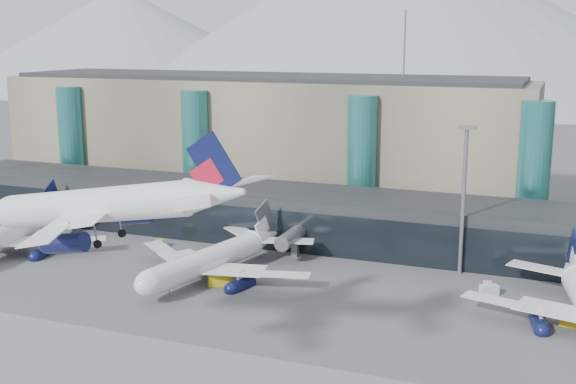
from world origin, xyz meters
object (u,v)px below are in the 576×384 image
object	(u,v)px
veh_b	(159,244)
veh_e	(571,321)
jet_parked_left	(17,225)
jet_parked_mid	(221,249)
veh_h	(220,278)
hero_jet	(121,196)
veh_g	(488,286)
lightmast_mid	(464,192)
veh_d	(489,290)

from	to	relation	value
veh_b	veh_e	bearing A→B (deg)	-114.47
jet_parked_left	jet_parked_mid	size ratio (longest dim) A/B	1.01
jet_parked_left	jet_parked_mid	distance (m)	43.41
jet_parked_left	veh_e	size ratio (longest dim) A/B	13.29
jet_parked_mid	veh_h	distance (m)	6.26
veh_e	veh_h	distance (m)	53.97
hero_jet	veh_g	size ratio (longest dim) A/B	14.97
hero_jet	jet_parked_mid	bearing A→B (deg)	102.27
veh_b	veh_g	bearing A→B (deg)	-106.48
jet_parked_left	veh_h	xyz separation A→B (m)	(45.59, -4.72, -3.59)
lightmast_mid	jet_parked_left	distance (m)	83.58
veh_b	veh_h	distance (m)	25.38
jet_parked_mid	veh_d	size ratio (longest dim) A/B	13.42
jet_parked_left	veh_d	bearing A→B (deg)	-94.61
veh_h	veh_d	bearing A→B (deg)	-18.41
jet_parked_mid	veh_g	distance (m)	44.57
veh_d	jet_parked_left	bearing A→B (deg)	153.63
veh_e	veh_g	xyz separation A→B (m)	(-12.51, 10.86, -0.15)
lightmast_mid	veh_h	distance (m)	43.36
veh_e	veh_h	bearing A→B (deg)	-170.95
lightmast_mid	veh_h	size ratio (longest dim) A/B	6.50
veh_g	veh_h	bearing A→B (deg)	-83.73
veh_e	veh_h	xyz separation A→B (m)	(-53.92, -2.26, 0.27)
jet_parked_mid	veh_d	world-z (taller)	jet_parked_mid
veh_b	hero_jet	bearing A→B (deg)	-166.93
jet_parked_mid	veh_e	bearing A→B (deg)	-79.62
jet_parked_left	veh_h	distance (m)	45.97
veh_d	veh_g	world-z (taller)	veh_d
lightmast_mid	veh_e	distance (m)	28.81
lightmast_mid	veh_b	world-z (taller)	lightmast_mid
veh_h	jet_parked_left	bearing A→B (deg)	140.86
veh_h	veh_g	bearing A→B (deg)	-15.65
jet_parked_mid	jet_parked_left	bearing A→B (deg)	102.87
lightmast_mid	jet_parked_mid	size ratio (longest dim) A/B	0.68
veh_d	veh_e	size ratio (longest dim) A/B	0.98
jet_parked_left	jet_parked_mid	xyz separation A→B (m)	(43.41, -0.01, -0.09)
veh_b	veh_d	xyz separation A→B (m)	(62.44, -3.76, 0.07)
hero_jet	jet_parked_left	xyz separation A→B (m)	(-52.41, 41.53, -18.48)
hero_jet	veh_e	world-z (taller)	hero_jet
jet_parked_left	veh_h	world-z (taller)	jet_parked_left
jet_parked_mid	veh_e	distance (m)	56.29
lightmast_mid	veh_b	bearing A→B (deg)	-174.56
jet_parked_left	veh_g	size ratio (longest dim) A/B	16.83
veh_g	jet_parked_left	bearing A→B (deg)	-95.79
veh_b	veh_g	xyz separation A→B (m)	(62.01, -1.71, -0.07)
hero_jet	jet_parked_left	world-z (taller)	hero_jet
hero_jet	veh_g	bearing A→B (deg)	55.33
jet_parked_mid	veh_d	xyz separation A→B (m)	(44.02, 6.36, -3.79)
jet_parked_left	lightmast_mid	bearing A→B (deg)	-88.00
jet_parked_mid	veh_g	size ratio (longest dim) A/B	16.61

